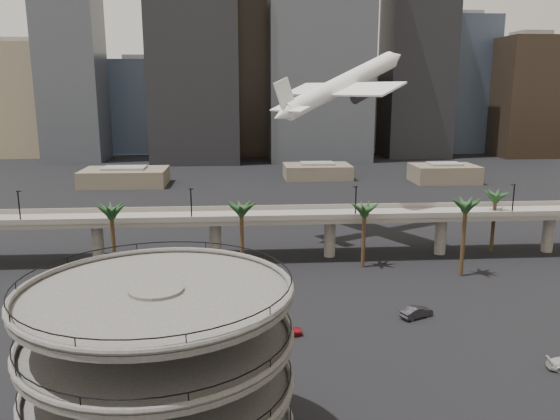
{
  "coord_description": "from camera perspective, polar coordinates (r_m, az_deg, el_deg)",
  "views": [
    {
      "loc": [
        -6.16,
        -45.83,
        31.83
      ],
      "look_at": [
        -0.68,
        28.0,
        15.4
      ],
      "focal_mm": 35.0,
      "sensor_mm": 36.0,
      "label": 1
    }
  ],
  "objects": [
    {
      "name": "airborne_jet",
      "position": [
        118.2,
        6.45,
        12.8
      ],
      "size": [
        32.64,
        30.97,
        16.62
      ],
      "rotation": [
        0.0,
        -0.37,
        0.52
      ],
      "color": "white",
      "rests_on": "ground"
    },
    {
      "name": "car_b",
      "position": [
        81.32,
        14.07,
        -10.3
      ],
      "size": [
        5.22,
        3.68,
        1.63
      ],
      "primitive_type": "imported",
      "rotation": [
        0.0,
        0.0,
        2.01
      ],
      "color": "#242329",
      "rests_on": "ground"
    },
    {
      "name": "parking_ramp",
      "position": [
        47.75,
        -12.43,
        -15.23
      ],
      "size": [
        22.2,
        22.2,
        17.35
      ],
      "color": "#4A4845",
      "rests_on": "ground"
    },
    {
      "name": "palm_trees",
      "position": [
        96.88,
        6.4,
        0.2
      ],
      "size": [
        76.4,
        18.4,
        14.0
      ],
      "color": "#45321D",
      "rests_on": "ground"
    },
    {
      "name": "skyline",
      "position": [
        264.01,
        0.39,
        14.94
      ],
      "size": [
        269.0,
        86.0,
        117.7
      ],
      "color": "#7F7158",
      "rests_on": "ground"
    },
    {
      "name": "low_buildings",
      "position": [
        190.79,
        -0.28,
        3.78
      ],
      "size": [
        135.0,
        27.5,
        6.8
      ],
      "color": "brown",
      "rests_on": "ground"
    },
    {
      "name": "car_a",
      "position": [
        73.46,
        0.65,
        -12.53
      ],
      "size": [
        4.61,
        2.7,
        1.47
      ],
      "primitive_type": "imported",
      "rotation": [
        0.0,
        0.0,
        1.81
      ],
      "color": "maroon",
      "rests_on": "ground"
    },
    {
      "name": "overpass",
      "position": [
        103.94,
        -0.73,
        -1.12
      ],
      "size": [
        130.0,
        9.3,
        14.7
      ],
      "color": "slate",
      "rests_on": "ground"
    }
  ]
}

